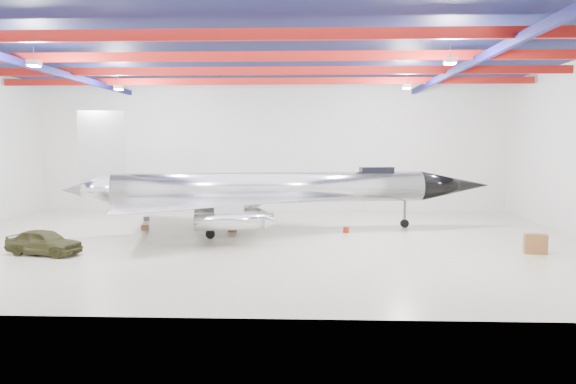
{
  "coord_description": "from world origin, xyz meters",
  "views": [
    {
      "loc": [
        3.45,
        -33.14,
        5.82
      ],
      "look_at": [
        2.03,
        2.0,
        2.74
      ],
      "focal_mm": 35.0,
      "sensor_mm": 36.0,
      "label": 1
    }
  ],
  "objects": [
    {
      "name": "oil_barrel",
      "position": [
        -1.69,
        3.25,
        0.19
      ],
      "size": [
        0.58,
        0.48,
        0.38
      ],
      "primitive_type": "cube",
      "rotation": [
        0.0,
        0.0,
        -0.08
      ],
      "color": "olive",
      "rests_on": "floor"
    },
    {
      "name": "crate_ply",
      "position": [
        -7.62,
        3.6,
        0.17
      ],
      "size": [
        0.61,
        0.55,
        0.35
      ],
      "primitive_type": "cube",
      "rotation": [
        0.0,
        0.0,
        0.38
      ],
      "color": "olive",
      "rests_on": "floor"
    },
    {
      "name": "jet_aircraft",
      "position": [
        0.83,
        3.75,
        2.57
      ],
      "size": [
        28.57,
        19.2,
        7.84
      ],
      "rotation": [
        0.0,
        0.0,
        0.19
      ],
      "color": "silver",
      "rests_on": "floor"
    },
    {
      "name": "wall_back",
      "position": [
        0.0,
        15.0,
        5.5
      ],
      "size": [
        40.0,
        0.0,
        40.0
      ],
      "primitive_type": "plane",
      "rotation": [
        1.57,
        0.0,
        0.0
      ],
      "color": "silver",
      "rests_on": "floor"
    },
    {
      "name": "desk",
      "position": [
        15.29,
        -3.47,
        0.53
      ],
      "size": [
        1.23,
        0.74,
        1.06
      ],
      "primitive_type": "cube",
      "rotation": [
        0.0,
        0.0,
        -0.15
      ],
      "color": "brown",
      "rests_on": "floor"
    },
    {
      "name": "toolbox_red",
      "position": [
        -0.01,
        9.87,
        0.15
      ],
      "size": [
        0.48,
        0.42,
        0.3
      ],
      "primitive_type": "cube",
      "rotation": [
        0.0,
        0.0,
        0.18
      ],
      "color": "#9E270F",
      "rests_on": "floor"
    },
    {
      "name": "floor",
      "position": [
        0.0,
        0.0,
        0.0
      ],
      "size": [
        40.0,
        40.0,
        0.0
      ],
      "primitive_type": "plane",
      "color": "beige",
      "rests_on": "ground"
    },
    {
      "name": "tool_chest",
      "position": [
        5.77,
        3.16,
        0.18
      ],
      "size": [
        0.5,
        0.5,
        0.36
      ],
      "primitive_type": "cylinder",
      "rotation": [
        0.0,
        0.0,
        0.31
      ],
      "color": "#9E270F",
      "rests_on": "floor"
    },
    {
      "name": "jeep",
      "position": [
        -10.44,
        -4.8,
        0.68
      ],
      "size": [
        4.26,
        2.51,
        1.36
      ],
      "primitive_type": "imported",
      "rotation": [
        0.0,
        0.0,
        1.33
      ],
      "color": "#39381C",
      "rests_on": "floor"
    },
    {
      "name": "crate_small",
      "position": [
        -8.9,
        8.27,
        0.15
      ],
      "size": [
        0.5,
        0.43,
        0.3
      ],
      "primitive_type": "cube",
      "rotation": [
        0.0,
        0.0,
        0.23
      ],
      "color": "#59595B",
      "rests_on": "floor"
    },
    {
      "name": "spares_box",
      "position": [
        0.36,
        10.79,
        0.16
      ],
      "size": [
        0.41,
        0.41,
        0.31
      ],
      "primitive_type": "cylinder",
      "rotation": [
        0.0,
        0.0,
        -0.22
      ],
      "color": "#59595B",
      "rests_on": "floor"
    },
    {
      "name": "ceiling_structure",
      "position": [
        0.0,
        0.0,
        10.32
      ],
      "size": [
        39.5,
        29.5,
        1.08
      ],
      "color": "maroon",
      "rests_on": "ceiling"
    },
    {
      "name": "ceiling",
      "position": [
        0.0,
        0.0,
        11.0
      ],
      "size": [
        40.0,
        40.0,
        0.0
      ],
      "primitive_type": "plane",
      "rotation": [
        3.14,
        0.0,
        0.0
      ],
      "color": "#0A0F38",
      "rests_on": "wall_back"
    }
  ]
}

